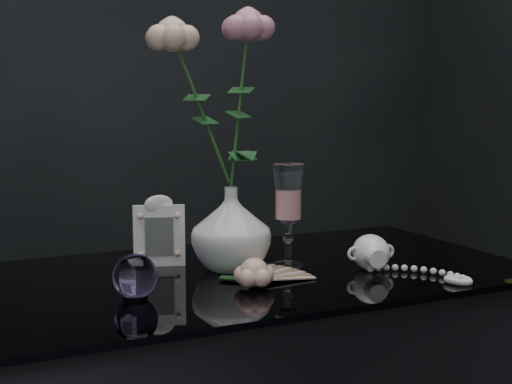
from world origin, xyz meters
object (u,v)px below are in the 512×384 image
paperweight (135,276)px  pearl_jar (371,251)px  vase (231,229)px  loose_rose (254,273)px  picture_frame (159,231)px  wine_glass (288,216)px

paperweight → pearl_jar: (0.47, 0.00, -0.00)m
vase → paperweight: bearing=-153.1°
loose_rose → pearl_jar: 0.27m
vase → loose_rose: (-0.02, -0.14, -0.05)m
picture_frame → paperweight: size_ratio=1.90×
loose_rose → wine_glass: bearing=45.3°
paperweight → pearl_jar: paperweight is taller
paperweight → pearl_jar: 0.47m
wine_glass → picture_frame: size_ratio=1.44×
wine_glass → paperweight: (-0.34, -0.09, -0.06)m
vase → picture_frame: bearing=141.4°
wine_glass → pearl_jar: (0.14, -0.09, -0.07)m
wine_glass → paperweight: 0.35m
wine_glass → paperweight: bearing=-165.2°
paperweight → loose_rose: 0.21m
vase → loose_rose: size_ratio=1.03×
picture_frame → pearl_jar: picture_frame is taller
paperweight → pearl_jar: bearing=0.2°
wine_glass → picture_frame: wine_glass is taller
paperweight → loose_rose: bearing=-7.4°
vase → loose_rose: bearing=-96.9°
pearl_jar → vase: bearing=165.1°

